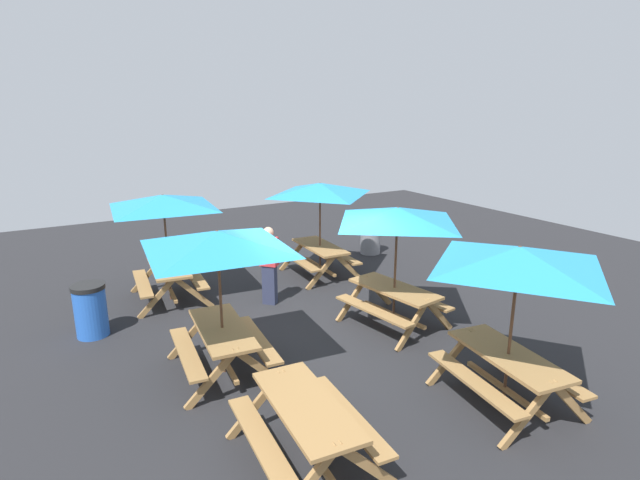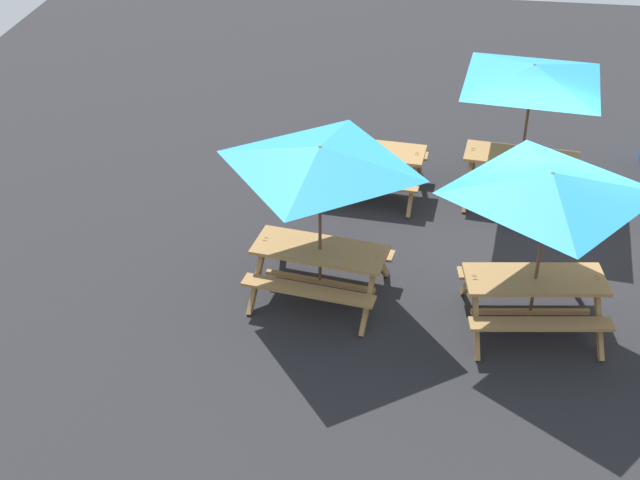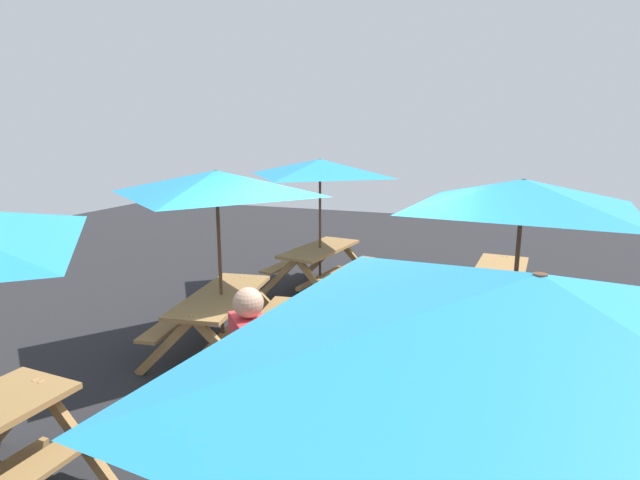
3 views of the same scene
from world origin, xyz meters
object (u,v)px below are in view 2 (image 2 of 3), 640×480
picnic_table_0 (549,195)px  picnic_table_5 (369,160)px  picnic_table_4 (532,84)px  picnic_table_2 (320,168)px

picnic_table_0 → picnic_table_5: 4.32m
picnic_table_0 → picnic_table_4: (-0.04, 3.39, 0.00)m
picnic_table_0 → picnic_table_5: (-2.47, 3.25, -1.43)m
picnic_table_2 → picnic_table_5: bearing=91.4°
picnic_table_2 → picnic_table_0: bearing=2.9°
picnic_table_2 → picnic_table_4: 4.19m
picnic_table_2 → picnic_table_5: (0.36, 2.98, -1.43)m
picnic_table_0 → picnic_table_2: (-2.83, 0.26, 0.00)m
picnic_table_0 → picnic_table_2: size_ratio=1.00×
picnic_table_4 → picnic_table_2: bearing=-126.1°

